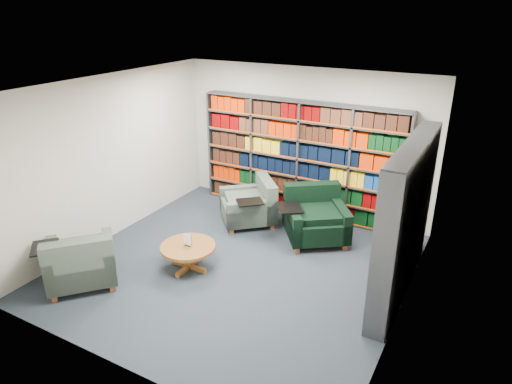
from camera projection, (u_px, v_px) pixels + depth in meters
The scene contains 7 objects.
room_shell at pixel (236, 184), 6.68m from camera, with size 5.02×5.02×2.82m.
bookshelf_back at pixel (300, 159), 8.69m from camera, with size 4.00×0.28×2.20m.
bookshelf_right at pixel (406, 220), 6.25m from camera, with size 0.28×2.50×2.20m.
chair_teal_left at pixel (252, 206), 8.54m from camera, with size 1.30×1.30×0.84m.
chair_green_right at pixel (314, 218), 7.98m from camera, with size 1.39×1.39×0.91m.
chair_teal_front at pixel (81, 264), 6.62m from camera, with size 1.34×1.34×0.86m.
coffee_table at pixel (188, 250), 7.04m from camera, with size 0.85×0.85×0.60m.
Camera 1 is at (3.24, -5.31, 3.86)m, focal length 32.00 mm.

